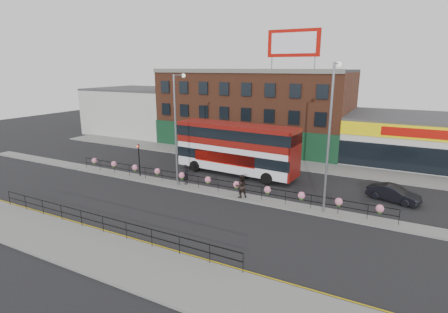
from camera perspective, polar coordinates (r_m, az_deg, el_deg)
The scene contains 19 objects.
ground at distance 30.75m, azimuth -2.61°, elevation -5.75°, with size 120.00×120.00×0.00m, color black.
south_pavement at distance 22.15m, azimuth -19.01°, elevation -14.75°, with size 60.00×4.00×0.15m, color slate.
north_pavement at distance 41.05m, azimuth 5.85°, elevation -0.53°, with size 60.00×4.00×0.15m, color slate.
median at distance 30.72m, azimuth -2.62°, elevation -5.62°, with size 60.00×1.60×0.15m, color slate.
yellow_line_inner at distance 23.59m, azimuth -14.87°, elevation -12.74°, with size 60.00×0.10×0.01m, color gold.
yellow_line_outer at distance 23.48m, azimuth -15.17°, elevation -12.90°, with size 60.00×0.10×0.01m, color gold.
brick_building at distance 48.87m, azimuth 5.15°, elevation 7.91°, with size 25.00×12.21×10.30m.
supermarket at distance 45.50m, azimuth 28.98°, elevation 2.53°, with size 15.00×12.25×5.30m.
warehouse_west at distance 59.80m, azimuth -13.22°, elevation 7.33°, with size 15.50×12.00×7.30m.
billboard at distance 41.77m, azimuth 11.29°, elevation 17.69°, with size 6.00×0.29×4.40m.
median_railing at distance 30.40m, azimuth -2.64°, elevation -3.90°, with size 30.04×0.56×1.23m.
south_railing at distance 24.25m, azimuth -19.21°, elevation -9.81°, with size 20.04×0.05×1.12m.
double_decker_bus at distance 34.94m, azimuth 2.03°, elevation 2.09°, with size 12.80×3.80×5.12m.
car at distance 31.53m, azimuth 25.92°, elevation -5.45°, with size 4.25×2.56×1.32m, color black.
pedestrian_a at distance 32.17m, azimuth -6.21°, elevation -2.90°, with size 0.52×0.72×1.83m, color black.
pedestrian_b at distance 28.70m, azimuth 2.81°, elevation -4.84°, with size 1.21×1.19×1.96m, color black.
lamp_column_west at distance 31.15m, azimuth -7.70°, elevation 5.81°, with size 0.35×1.73×9.88m.
lamp_column_east at distance 25.86m, azimuth 16.99°, elevation 4.81°, with size 0.39×1.90×10.80m.
traffic_light_median at distance 34.89m, azimuth -13.75°, elevation 0.52°, with size 0.15×0.28×3.65m.
Camera 1 is at (14.65, -24.89, 10.55)m, focal length 28.00 mm.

